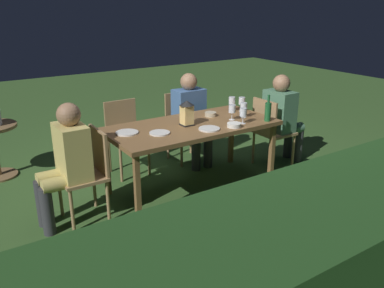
# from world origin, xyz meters

# --- Properties ---
(ground_plane) EXTENTS (16.00, 16.00, 0.00)m
(ground_plane) POSITION_xyz_m (0.00, 0.00, 0.00)
(ground_plane) COLOR #385B28
(dining_table) EXTENTS (1.82, 0.87, 0.74)m
(dining_table) POSITION_xyz_m (0.00, 0.00, 0.69)
(dining_table) COLOR brown
(dining_table) RESTS_ON ground
(chair_head_far) EXTENTS (0.40, 0.42, 0.87)m
(chair_head_far) POSITION_xyz_m (1.16, 0.00, 0.49)
(chair_head_far) COLOR #9E7A51
(chair_head_far) RESTS_ON ground
(person_in_mustard) EXTENTS (0.48, 0.38, 1.15)m
(person_in_mustard) POSITION_xyz_m (1.35, 0.00, 0.64)
(person_in_mustard) COLOR tan
(person_in_mustard) RESTS_ON ground
(chair_head_near) EXTENTS (0.40, 0.42, 0.87)m
(chair_head_near) POSITION_xyz_m (-1.16, 0.00, 0.49)
(chair_head_near) COLOR #9E7A51
(chair_head_near) RESTS_ON ground
(person_in_green) EXTENTS (0.48, 0.38, 1.15)m
(person_in_green) POSITION_xyz_m (-1.35, 0.00, 0.64)
(person_in_green) COLOR #4C7A5B
(person_in_green) RESTS_ON ground
(chair_side_left_a) EXTENTS (0.42, 0.40, 0.87)m
(chair_side_left_a) POSITION_xyz_m (-0.41, -0.83, 0.49)
(chair_side_left_a) COLOR #9E7A51
(chair_side_left_a) RESTS_ON ground
(person_in_blue) EXTENTS (0.38, 0.47, 1.15)m
(person_in_blue) POSITION_xyz_m (-0.41, -0.63, 0.64)
(person_in_blue) COLOR #426699
(person_in_blue) RESTS_ON ground
(chair_side_left_b) EXTENTS (0.42, 0.40, 0.87)m
(chair_side_left_b) POSITION_xyz_m (0.41, -0.83, 0.49)
(chair_side_left_b) COLOR #9E7A51
(chair_side_left_b) RESTS_ON ground
(lantern_centerpiece) EXTENTS (0.15, 0.15, 0.27)m
(lantern_centerpiece) POSITION_xyz_m (0.07, -0.00, 0.89)
(lantern_centerpiece) COLOR black
(lantern_centerpiece) RESTS_ON dining_table
(green_bottle_on_table) EXTENTS (0.07, 0.07, 0.29)m
(green_bottle_on_table) POSITION_xyz_m (-0.76, 0.35, 0.85)
(green_bottle_on_table) COLOR #1E5B2D
(green_bottle_on_table) RESTS_ON dining_table
(wine_glass_a) EXTENTS (0.08, 0.08, 0.17)m
(wine_glass_a) POSITION_xyz_m (-0.46, 0.10, 0.86)
(wine_glass_a) COLOR silver
(wine_glass_a) RESTS_ON dining_table
(wine_glass_b) EXTENTS (0.08, 0.08, 0.17)m
(wine_glass_b) POSITION_xyz_m (-0.63, 0.10, 0.86)
(wine_glass_b) COLOR silver
(wine_glass_b) RESTS_ON dining_table
(wine_glass_c) EXTENTS (0.08, 0.08, 0.17)m
(wine_glass_c) POSITION_xyz_m (-0.79, -0.13, 0.86)
(wine_glass_c) COLOR silver
(wine_glass_c) RESTS_ON dining_table
(wine_glass_d) EXTENTS (0.08, 0.08, 0.17)m
(wine_glass_d) POSITION_xyz_m (-0.70, -0.20, 0.86)
(wine_glass_d) COLOR silver
(wine_glass_d) RESTS_ON dining_table
(wine_glass_e) EXTENTS (0.08, 0.08, 0.17)m
(wine_glass_e) POSITION_xyz_m (-0.47, 0.28, 0.86)
(wine_glass_e) COLOR silver
(wine_glass_e) RESTS_ON dining_table
(plate_a) EXTENTS (0.20, 0.20, 0.01)m
(plate_a) POSITION_xyz_m (0.44, 0.09, 0.75)
(plate_a) COLOR silver
(plate_a) RESTS_ON dining_table
(plate_b) EXTENTS (0.22, 0.22, 0.01)m
(plate_b) POSITION_xyz_m (-0.05, 0.25, 0.75)
(plate_b) COLOR silver
(plate_b) RESTS_ON dining_table
(plate_c) EXTENTS (0.23, 0.23, 0.01)m
(plate_c) POSITION_xyz_m (0.71, -0.09, 0.75)
(plate_c) COLOR silver
(plate_c) RESTS_ON dining_table
(bowl_olives) EXTENTS (0.13, 0.13, 0.05)m
(bowl_olives) POSITION_xyz_m (-0.35, -0.15, 0.77)
(bowl_olives) COLOR #BCAD8E
(bowl_olives) RESTS_ON dining_table
(bowl_bread) EXTENTS (0.15, 0.15, 0.04)m
(bowl_bread) POSITION_xyz_m (-0.31, 0.32, 0.77)
(bowl_bread) COLOR silver
(bowl_bread) RESTS_ON dining_table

